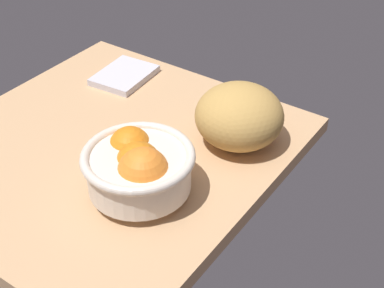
% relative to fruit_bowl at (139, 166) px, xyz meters
% --- Properties ---
extents(ground_plane, '(0.66, 0.63, 0.03)m').
position_rel_fruit_bowl_xyz_m(ground_plane, '(0.07, 0.14, -0.07)').
color(ground_plane, tan).
extents(fruit_bowl, '(0.19, 0.19, 0.11)m').
position_rel_fruit_bowl_xyz_m(fruit_bowl, '(0.00, 0.00, 0.00)').
color(fruit_bowl, silver).
rests_on(fruit_bowl, ground).
extents(bread_loaf, '(0.23, 0.23, 0.12)m').
position_rel_fruit_bowl_xyz_m(bread_loaf, '(0.23, -0.06, 0.00)').
color(bread_loaf, tan).
rests_on(bread_loaf, ground).
extents(napkin_folded, '(0.15, 0.12, 0.02)m').
position_rel_fruit_bowl_xyz_m(napkin_folded, '(0.29, 0.28, -0.05)').
color(napkin_folded, silver).
rests_on(napkin_folded, ground).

